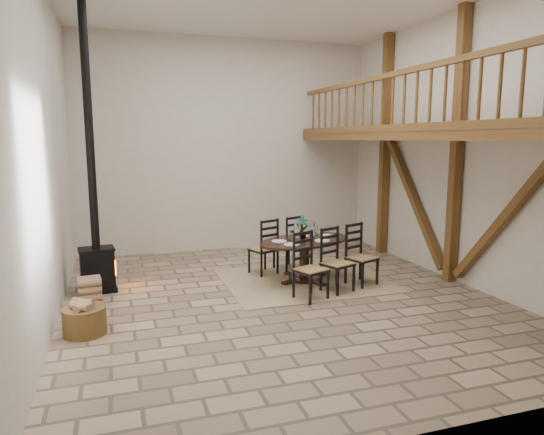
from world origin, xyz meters
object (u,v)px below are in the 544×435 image
object	(u,v)px
log_basket	(85,319)
log_stack	(90,292)
dining_table	(309,260)
wood_stove	(95,228)

from	to	relation	value
log_basket	log_stack	distance (m)	1.16
dining_table	log_stack	xyz separation A→B (m)	(-3.84, -0.16, -0.19)
log_basket	log_stack	bearing A→B (deg)	88.93
dining_table	log_basket	bearing A→B (deg)	177.87
log_basket	log_stack	size ratio (longest dim) A/B	1.22
wood_stove	log_stack	world-z (taller)	wood_stove
dining_table	log_stack	distance (m)	3.85
dining_table	log_stack	size ratio (longest dim) A/B	5.28
log_basket	wood_stove	bearing A→B (deg)	86.45
dining_table	log_stack	bearing A→B (deg)	161.42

